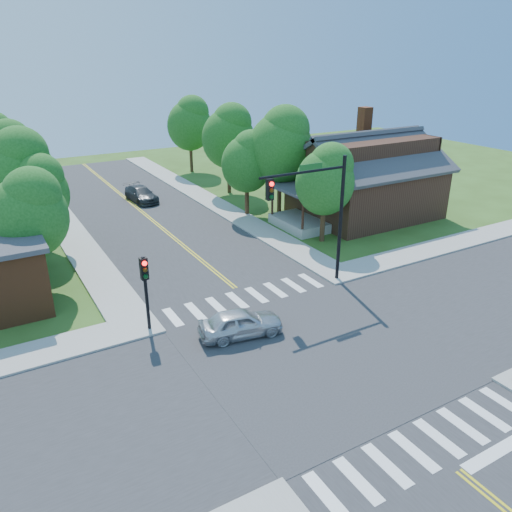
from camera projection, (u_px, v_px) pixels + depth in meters
ground at (316, 355)px, 21.72m from camera, size 100.00×100.00×0.00m
road_ns at (316, 355)px, 21.71m from camera, size 10.00×90.00×0.04m
road_ew at (316, 355)px, 21.71m from camera, size 90.00×10.00×0.04m
intersection_patch at (316, 355)px, 21.72m from camera, size 10.20×10.20×0.06m
sidewalk_ne at (356, 208)px, 41.66m from camera, size 40.00×40.00×0.14m
crosswalk_north at (247, 297)px, 26.65m from camera, size 8.85×2.00×0.01m
crosswalk_south at (426, 444)px, 16.75m from camera, size 8.85×2.00×0.01m
centerline at (316, 354)px, 21.70m from camera, size 0.30×90.00×0.01m
stop_bar at (511, 444)px, 16.81m from camera, size 4.60×0.45×0.09m
signal_mast_ne at (317, 203)px, 26.13m from camera, size 5.30×0.42×7.20m
signal_pole_nw at (145, 280)px, 22.55m from camera, size 0.34×0.42×3.80m
house_ne at (365, 174)px, 38.81m from camera, size 13.05×8.80×7.11m
tree_e_a at (327, 178)px, 32.91m from camera, size 4.00×3.80×6.80m
tree_e_b at (282, 144)px, 37.88m from camera, size 5.05×4.79×8.58m
tree_e_c at (229, 135)px, 44.24m from camera, size 4.76×4.52×8.09m
tree_e_d at (190, 122)px, 52.21m from camera, size 4.71×4.47×8.00m
tree_w_a at (30, 211)px, 26.06m from camera, size 4.03×3.83×6.85m
tree_w_b at (19, 170)px, 31.49m from camera, size 4.71×4.48×8.01m
tree_w_c at (8, 153)px, 38.31m from camera, size 4.42×4.20×7.52m
tree_house at (248, 160)px, 38.32m from camera, size 3.97×3.77×6.74m
tree_bldg at (39, 189)px, 30.98m from camera, size 3.83×3.64×6.52m
car_silver at (241, 324)px, 22.90m from camera, size 2.90×4.43×1.33m
car_dgrey at (141, 195)px, 43.31m from camera, size 2.61×4.69×1.26m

